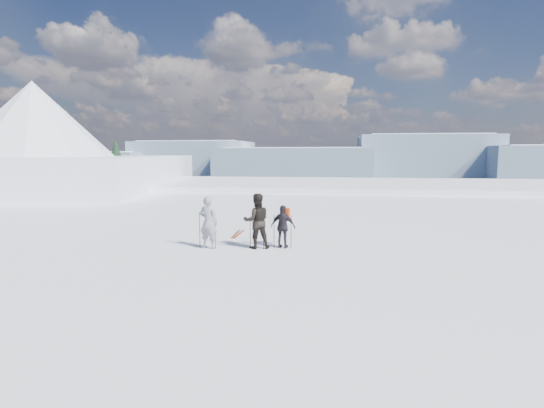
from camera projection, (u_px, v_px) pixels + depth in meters
The scene contains 9 objects.
lake_basin at pixel (324, 251), 42.62m from camera, with size 820.00×820.00×71.62m.
far_mountain_range at pixel (359, 163), 456.10m from camera, with size 770.00×110.00×53.00m.
near_ridge at pixel (74, 217), 45.31m from camera, with size 31.37×35.68×25.62m.
skier_grey at pixel (208, 222), 14.86m from camera, with size 0.68×0.45×1.86m, color gray.
skier_dark at pixel (257, 221), 14.86m from camera, with size 0.95×0.74×1.95m, color black.
skier_pack at pixel (283, 227), 14.92m from camera, with size 0.90×0.37×1.53m, color black.
backpack at pixel (285, 198), 15.03m from camera, with size 0.33×0.18×0.45m, color #E44015.
ski_poles at pixel (248, 231), 14.86m from camera, with size 3.23×0.36×1.30m.
skis_loose at pixel (238, 234), 17.50m from camera, with size 0.27×1.70×0.03m.
Camera 1 is at (0.68, -12.06, 3.35)m, focal length 28.00 mm.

